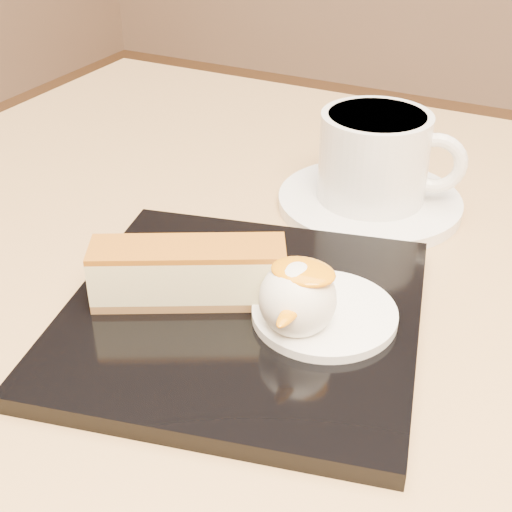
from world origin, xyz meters
The scene contains 9 objects.
table centered at (0.00, 0.00, 0.56)m, with size 0.80×0.80×0.72m.
dessert_plate centered at (0.01, -0.04, 0.73)m, with size 0.22×0.22×0.01m, color black.
cheesecake centered at (-0.02, -0.05, 0.75)m, with size 0.12×0.09×0.04m.
cream_smear centered at (0.06, -0.03, 0.73)m, with size 0.09×0.09×0.01m, color white.
ice_cream_scoop centered at (0.05, -0.05, 0.76)m, with size 0.05×0.05×0.05m, color white.
mango_sauce centered at (0.05, -0.05, 0.77)m, with size 0.04×0.03×0.01m, color orange.
mint_sprig centered at (0.03, 0.00, 0.74)m, with size 0.03×0.02×0.00m.
saucer centered at (0.03, 0.14, 0.72)m, with size 0.15×0.15×0.01m, color white.
coffee_cup centered at (0.03, 0.14, 0.77)m, with size 0.12×0.09×0.07m.
Camera 1 is at (0.18, -0.36, 1.00)m, focal length 50.00 mm.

